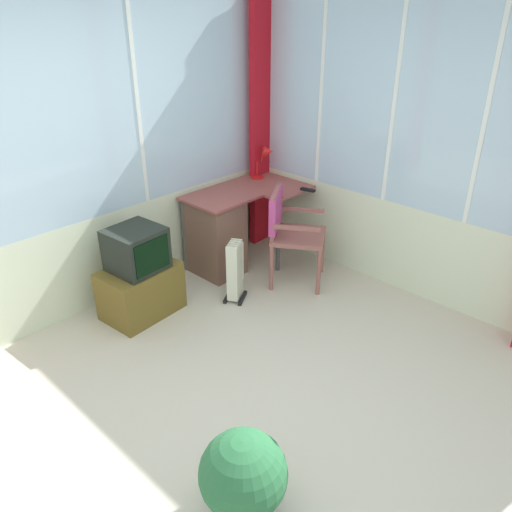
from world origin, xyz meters
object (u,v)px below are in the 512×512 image
tv_remote (308,190)px  potted_plant (243,477)px  desk_lamp (266,157)px  wooden_armchair (286,224)px  desk (219,232)px  tv_on_stand (139,277)px  space_heater (236,270)px

tv_remote → potted_plant: 3.03m
desk_lamp → wooden_armchair: bearing=-123.6°
potted_plant → wooden_armchair: bearing=35.9°
desk → desk_lamp: bearing=5.4°
desk_lamp → tv_on_stand: bearing=-174.7°
space_heater → desk: bearing=62.3°
tv_on_stand → desk: bearing=5.3°
desk_lamp → wooden_armchair: desk_lamp is taller
desk_lamp → potted_plant: desk_lamp is taller
tv_remote → wooden_armchair: size_ratio=0.16×
wooden_armchair → potted_plant: (-2.08, -1.51, -0.30)m
wooden_armchair → potted_plant: wooden_armchair is taller
desk → tv_on_stand: bearing=-174.7°
tv_on_stand → potted_plant: size_ratio=1.48×
desk → space_heater: size_ratio=2.08×
desk_lamp → tv_remote: size_ratio=2.25×
wooden_armchair → space_heater: wooden_armchair is taller
tv_on_stand → potted_plant: tv_on_stand is taller
tv_on_stand → potted_plant: bearing=-111.0°
tv_remote → tv_on_stand: size_ratio=0.19×
desk_lamp → tv_remote: (-0.02, -0.58, -0.20)m
space_heater → potted_plant: 2.22m
desk → wooden_armchair: size_ratio=1.30×
tv_remote → wooden_armchair: (-0.43, -0.10, -0.20)m
potted_plant → tv_on_stand: bearing=69.0°
desk → space_heater: 0.58m
desk_lamp → wooden_armchair: size_ratio=0.37×
wooden_armchair → space_heater: bearing=169.3°
desk_lamp → space_heater: (-1.01, -0.57, -0.70)m
desk_lamp → space_heater: size_ratio=0.59×
wooden_armchair → tv_on_stand: (-1.30, 0.52, -0.24)m
desk → potted_plant: 2.77m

